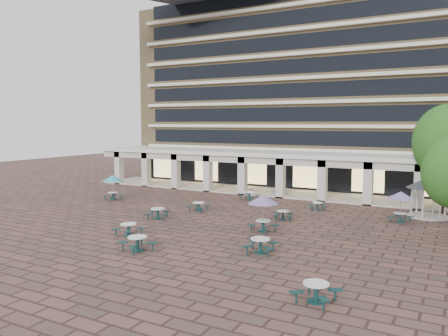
{
  "coord_description": "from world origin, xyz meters",
  "views": [
    {
      "loc": [
        17.71,
        -28.26,
        7.46
      ],
      "look_at": [
        0.77,
        3.0,
        3.77
      ],
      "focal_mm": 35.0,
      "sensor_mm": 36.0,
      "label": 1
    }
  ],
  "objects_px": {
    "planter_left": "(246,190)",
    "picnic_table_2": "(129,228)",
    "gazebo": "(429,187)",
    "picnic_table_1": "(137,242)",
    "planter_right": "(279,191)"
  },
  "relations": [
    {
      "from": "picnic_table_1",
      "to": "planter_left",
      "type": "xyz_separation_m",
      "value": [
        -3.37,
        21.7,
        -0.08
      ]
    },
    {
      "from": "picnic_table_1",
      "to": "picnic_table_2",
      "type": "distance_m",
      "value": 3.72
    },
    {
      "from": "gazebo",
      "to": "picnic_table_2",
      "type": "bearing_deg",
      "value": -137.47
    },
    {
      "from": "gazebo",
      "to": "planter_left",
      "type": "xyz_separation_m",
      "value": [
        -17.68,
        3.55,
        -1.97
      ]
    },
    {
      "from": "picnic_table_1",
      "to": "planter_right",
      "type": "height_order",
      "value": "planter_right"
    },
    {
      "from": "planter_left",
      "to": "planter_right",
      "type": "relative_size",
      "value": 1.0
    },
    {
      "from": "planter_right",
      "to": "picnic_table_1",
      "type": "bearing_deg",
      "value": -90.89
    },
    {
      "from": "picnic_table_1",
      "to": "planter_left",
      "type": "bearing_deg",
      "value": 119.37
    },
    {
      "from": "picnic_table_2",
      "to": "planter_left",
      "type": "xyz_separation_m",
      "value": [
        -0.58,
        19.24,
        -0.05
      ]
    },
    {
      "from": "gazebo",
      "to": "planter_right",
      "type": "xyz_separation_m",
      "value": [
        -13.98,
        3.55,
        -1.85
      ]
    },
    {
      "from": "picnic_table_1",
      "to": "planter_right",
      "type": "relative_size",
      "value": 1.53
    },
    {
      "from": "gazebo",
      "to": "planter_left",
      "type": "distance_m",
      "value": 18.14
    },
    {
      "from": "picnic_table_1",
      "to": "gazebo",
      "type": "distance_m",
      "value": 23.19
    },
    {
      "from": "planter_left",
      "to": "picnic_table_2",
      "type": "bearing_deg",
      "value": -88.27
    },
    {
      "from": "picnic_table_2",
      "to": "gazebo",
      "type": "bearing_deg",
      "value": 50.82
    }
  ]
}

